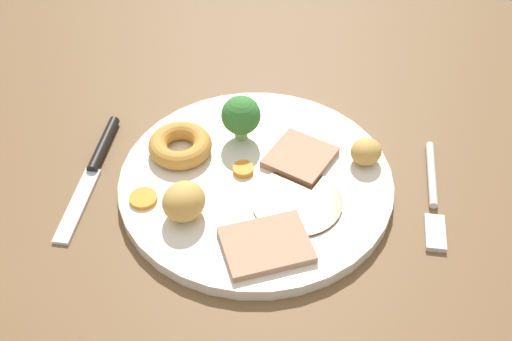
# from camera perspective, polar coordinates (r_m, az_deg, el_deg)

# --- Properties ---
(dining_table) EXTENTS (1.20, 0.84, 0.04)m
(dining_table) POSITION_cam_1_polar(r_m,az_deg,el_deg) (0.73, -3.09, -2.17)
(dining_table) COLOR brown
(dining_table) RESTS_ON ground
(dinner_plate) EXTENTS (0.29, 0.29, 0.01)m
(dinner_plate) POSITION_cam_1_polar(r_m,az_deg,el_deg) (0.70, -0.00, -0.98)
(dinner_plate) COLOR silver
(dinner_plate) RESTS_ON dining_table
(gravy_pool) EXTENTS (0.09, 0.09, 0.00)m
(gravy_pool) POSITION_cam_1_polar(r_m,az_deg,el_deg) (0.67, 3.57, -2.72)
(gravy_pool) COLOR #563819
(gravy_pool) RESTS_ON dinner_plate
(meat_slice_main) EXTENTS (0.09, 0.09, 0.01)m
(meat_slice_main) POSITION_cam_1_polar(r_m,az_deg,el_deg) (0.72, 3.83, 1.17)
(meat_slice_main) COLOR tan
(meat_slice_main) RESTS_ON dinner_plate
(meat_slice_under) EXTENTS (0.10, 0.09, 0.01)m
(meat_slice_under) POSITION_cam_1_polar(r_m,az_deg,el_deg) (0.63, 0.89, -6.44)
(meat_slice_under) COLOR tan
(meat_slice_under) RESTS_ON dinner_plate
(yorkshire_pudding) EXTENTS (0.07, 0.07, 0.02)m
(yorkshire_pudding) POSITION_cam_1_polar(r_m,az_deg,el_deg) (0.72, -6.57, 2.18)
(yorkshire_pudding) COLOR #C68938
(yorkshire_pudding) RESTS_ON dinner_plate
(roast_potato_left) EXTENTS (0.06, 0.06, 0.04)m
(roast_potato_left) POSITION_cam_1_polar(r_m,az_deg,el_deg) (0.65, -6.25, -2.68)
(roast_potato_left) COLOR tan
(roast_potato_left) RESTS_ON dinner_plate
(roast_potato_right) EXTENTS (0.05, 0.05, 0.03)m
(roast_potato_right) POSITION_cam_1_polar(r_m,az_deg,el_deg) (0.72, 9.50, 1.62)
(roast_potato_right) COLOR tan
(roast_potato_right) RESTS_ON dinner_plate
(carrot_coin_front) EXTENTS (0.03, 0.03, 0.00)m
(carrot_coin_front) POSITION_cam_1_polar(r_m,az_deg,el_deg) (0.68, -9.73, -2.40)
(carrot_coin_front) COLOR orange
(carrot_coin_front) RESTS_ON dinner_plate
(carrot_coin_back) EXTENTS (0.02, 0.02, 0.01)m
(carrot_coin_back) POSITION_cam_1_polar(r_m,az_deg,el_deg) (0.70, -1.11, 0.11)
(carrot_coin_back) COLOR orange
(carrot_coin_back) RESTS_ON dinner_plate
(broccoli_floret) EXTENTS (0.04, 0.04, 0.05)m
(broccoli_floret) POSITION_cam_1_polar(r_m,az_deg,el_deg) (0.72, -1.31, 4.75)
(broccoli_floret) COLOR #8CB766
(broccoli_floret) RESTS_ON dinner_plate
(fork) EXTENTS (0.02, 0.15, 0.01)m
(fork) POSITION_cam_1_polar(r_m,az_deg,el_deg) (0.72, 15.06, -2.23)
(fork) COLOR silver
(fork) RESTS_ON dining_table
(knife) EXTENTS (0.02, 0.19, 0.01)m
(knife) POSITION_cam_1_polar(r_m,az_deg,el_deg) (0.75, -13.80, 0.44)
(knife) COLOR black
(knife) RESTS_ON dining_table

